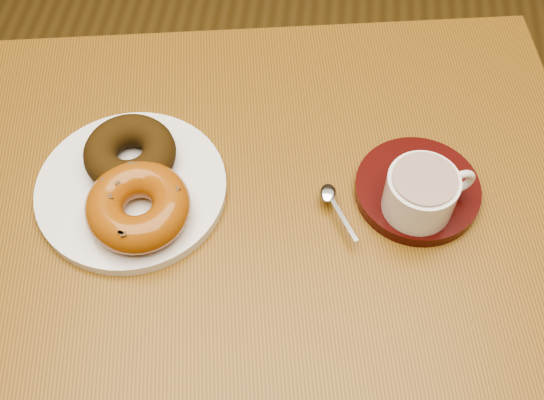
# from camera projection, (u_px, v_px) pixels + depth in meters

# --- Properties ---
(ground) EXTENTS (6.00, 6.00, 0.00)m
(ground) POSITION_uv_depth(u_px,v_px,m) (313.00, 278.00, 1.65)
(ground) COLOR brown
(ground) RESTS_ON ground
(cafe_table) EXTENTS (0.93, 0.76, 0.78)m
(cafe_table) POSITION_uv_depth(u_px,v_px,m) (258.00, 257.00, 0.94)
(cafe_table) COLOR brown
(cafe_table) RESTS_ON ground
(donut_plate) EXTENTS (0.32, 0.32, 0.01)m
(donut_plate) POSITION_uv_depth(u_px,v_px,m) (132.00, 189.00, 0.84)
(donut_plate) COLOR white
(donut_plate) RESTS_ON cafe_table
(donut_cinnamon) EXTENTS (0.14, 0.14, 0.04)m
(donut_cinnamon) POSITION_uv_depth(u_px,v_px,m) (130.00, 153.00, 0.83)
(donut_cinnamon) COLOR #301F09
(donut_cinnamon) RESTS_ON donut_plate
(donut_caramel) EXTENTS (0.17, 0.17, 0.05)m
(donut_caramel) POSITION_uv_depth(u_px,v_px,m) (138.00, 207.00, 0.79)
(donut_caramel) COLOR #974E10
(donut_caramel) RESTS_ON donut_plate
(saucer) EXTENTS (0.19, 0.19, 0.02)m
(saucer) POSITION_uv_depth(u_px,v_px,m) (417.00, 190.00, 0.84)
(saucer) COLOR #320806
(saucer) RESTS_ON cafe_table
(coffee_cup) EXTENTS (0.11, 0.08, 0.06)m
(coffee_cup) POSITION_uv_depth(u_px,v_px,m) (422.00, 192.00, 0.79)
(coffee_cup) COLOR white
(coffee_cup) RESTS_ON saucer
(teaspoon) EXTENTS (0.05, 0.08, 0.01)m
(teaspoon) POSITION_uv_depth(u_px,v_px,m) (331.00, 198.00, 0.82)
(teaspoon) COLOR silver
(teaspoon) RESTS_ON saucer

